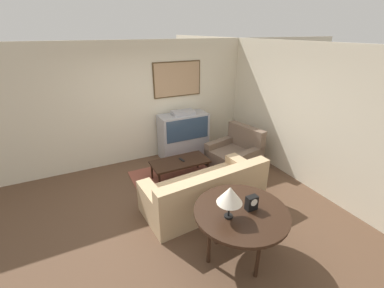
# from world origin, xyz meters

# --- Properties ---
(ground_plane) EXTENTS (12.00, 12.00, 0.00)m
(ground_plane) POSITION_xyz_m (0.00, 0.00, 0.00)
(ground_plane) COLOR brown
(wall_back) EXTENTS (12.00, 0.10, 2.70)m
(wall_back) POSITION_xyz_m (0.02, 2.13, 1.36)
(wall_back) COLOR beige
(wall_back) RESTS_ON ground_plane
(wall_right) EXTENTS (0.06, 12.00, 2.70)m
(wall_right) POSITION_xyz_m (2.63, 0.00, 1.35)
(wall_right) COLOR beige
(wall_right) RESTS_ON ground_plane
(area_rug) EXTENTS (2.00, 1.58, 0.01)m
(area_rug) POSITION_xyz_m (0.48, 0.76, 0.01)
(area_rug) COLOR brown
(area_rug) RESTS_ON ground_plane
(tv) EXTENTS (1.16, 0.52, 1.16)m
(tv) POSITION_xyz_m (0.95, 1.78, 0.55)
(tv) COLOR #9E9EA3
(tv) RESTS_ON ground_plane
(couch) EXTENTS (2.18, 1.10, 0.82)m
(couch) POSITION_xyz_m (0.45, -0.23, 0.29)
(couch) COLOR tan
(couch) RESTS_ON ground_plane
(armchair) EXTENTS (1.10, 1.13, 0.91)m
(armchair) POSITION_xyz_m (1.75, 0.74, 0.29)
(armchair) COLOR brown
(armchair) RESTS_ON ground_plane
(coffee_table) EXTENTS (1.17, 0.57, 0.41)m
(coffee_table) POSITION_xyz_m (0.43, 0.83, 0.37)
(coffee_table) COLOR black
(coffee_table) RESTS_ON ground_plane
(console_table) EXTENTS (1.23, 1.23, 0.75)m
(console_table) POSITION_xyz_m (0.34, -1.37, 0.69)
(console_table) COLOR black
(console_table) RESTS_ON ground_plane
(table_lamp) EXTENTS (0.32, 0.32, 0.44)m
(table_lamp) POSITION_xyz_m (0.12, -1.39, 1.08)
(table_lamp) COLOR black
(table_lamp) RESTS_ON console_table
(mantel_clock) EXTENTS (0.15, 0.10, 0.20)m
(mantel_clock) POSITION_xyz_m (0.47, -1.39, 0.85)
(mantel_clock) COLOR black
(mantel_clock) RESTS_ON console_table
(remote) EXTENTS (0.07, 0.16, 0.02)m
(remote) POSITION_xyz_m (0.48, 0.84, 0.42)
(remote) COLOR black
(remote) RESTS_ON coffee_table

